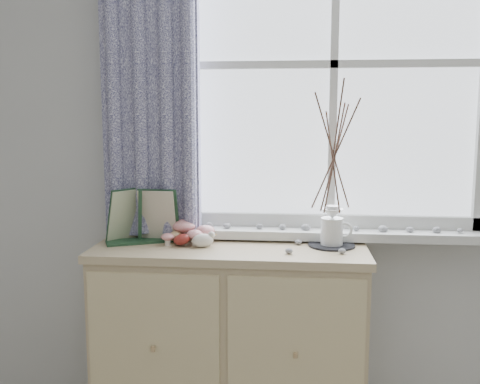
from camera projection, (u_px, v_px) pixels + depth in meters
The scene contains 8 objects.
sideboard at pixel (230, 338), 2.40m from camera, with size 1.20×0.45×0.85m.
botanical_book at pixel (139, 216), 2.38m from camera, with size 0.36×0.13×0.25m, color #1D3C25, non-canonical shape.
toadstool_cluster at pixel (190, 230), 2.41m from camera, with size 0.23×0.16×0.10m.
wooden_eggs at pixel (176, 236), 2.41m from camera, with size 0.14×0.18×0.08m.
songbird_figurine at pixel (203, 240), 2.33m from camera, with size 0.13×0.06×0.07m, color silver, non-canonical shape.
crocheted_doily at pixel (332, 245), 2.35m from camera, with size 0.21×0.21×0.01m, color black.
twig_pitcher at pixel (334, 151), 2.30m from camera, with size 0.28×0.28×0.73m.
sideboard_pebbles at pixel (309, 248), 2.27m from camera, with size 0.25×0.19×0.02m.
Camera 1 is at (0.12, -0.52, 1.42)m, focal length 40.00 mm.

